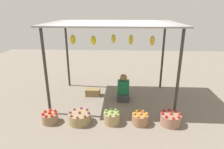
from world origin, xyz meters
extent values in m
plane|color=gray|center=(0.00, 0.00, 0.00)|extent=(14.00, 14.00, 0.00)
cylinder|color=#38332D|center=(-1.58, -0.97, 1.09)|extent=(0.07, 0.07, 2.19)
cylinder|color=#38332D|center=(1.58, -0.97, 1.09)|extent=(0.07, 0.07, 2.19)
cylinder|color=#38332D|center=(-1.58, 0.97, 1.09)|extent=(0.07, 0.07, 2.19)
cylinder|color=#38332D|center=(1.58, 0.97, 1.09)|extent=(0.07, 0.07, 2.19)
cube|color=gray|center=(0.00, 0.00, 2.21)|extent=(3.47, 2.23, 0.04)
ellipsoid|color=yellow|center=(-1.12, 0.04, 1.76)|extent=(0.15, 0.15, 0.27)
ellipsoid|color=yellow|center=(-0.53, -0.08, 1.76)|extent=(0.15, 0.15, 0.25)
ellipsoid|color=yellow|center=(0.00, 0.26, 1.76)|extent=(0.13, 0.13, 0.25)
ellipsoid|color=yellow|center=(0.49, 0.08, 1.76)|extent=(0.12, 0.12, 0.28)
ellipsoid|color=yellow|center=(1.06, -0.04, 1.76)|extent=(0.14, 0.14, 0.26)
cube|color=#3B3C41|center=(0.31, -0.05, 0.09)|extent=(0.36, 0.44, 0.18)
cube|color=#1A6D3E|center=(0.31, 0.00, 0.38)|extent=(0.34, 0.22, 0.40)
sphere|color=olive|center=(0.31, 0.00, 0.67)|extent=(0.21, 0.21, 0.21)
cylinder|color=#8E6D4F|center=(-1.44, -1.37, 0.11)|extent=(0.38, 0.38, 0.23)
sphere|color=red|center=(-1.44, -1.37, 0.25)|extent=(0.07, 0.07, 0.07)
sphere|color=red|center=(-1.29, -1.37, 0.25)|extent=(0.07, 0.07, 0.07)
sphere|color=red|center=(-1.35, -1.26, 0.25)|extent=(0.07, 0.07, 0.07)
sphere|color=red|center=(-1.47, -1.23, 0.25)|extent=(0.07, 0.07, 0.07)
sphere|color=red|center=(-1.57, -1.31, 0.25)|extent=(0.07, 0.07, 0.07)
sphere|color=red|center=(-1.57, -1.44, 0.25)|extent=(0.07, 0.07, 0.07)
sphere|color=red|center=(-1.47, -1.52, 0.25)|extent=(0.07, 0.07, 0.07)
sphere|color=red|center=(-1.35, -1.49, 0.25)|extent=(0.07, 0.07, 0.07)
cylinder|color=#957C4F|center=(-0.73, -1.35, 0.12)|extent=(0.52, 0.52, 0.25)
sphere|color=#803C78|center=(-0.73, -1.35, 0.27)|extent=(0.06, 0.06, 0.06)
sphere|color=#7B316E|center=(-0.51, -1.35, 0.27)|extent=(0.06, 0.06, 0.06)
sphere|color=#85347A|center=(-0.57, -1.19, 0.27)|extent=(0.06, 0.06, 0.06)
sphere|color=#87386C|center=(-0.73, -1.13, 0.27)|extent=(0.06, 0.06, 0.06)
sphere|color=#7A3E78|center=(-0.89, -1.19, 0.27)|extent=(0.06, 0.06, 0.06)
sphere|color=#77386C|center=(-0.95, -1.35, 0.27)|extent=(0.06, 0.06, 0.06)
sphere|color=#813A6B|center=(-0.89, -1.50, 0.27)|extent=(0.06, 0.06, 0.06)
sphere|color=#873C6A|center=(-0.73, -1.57, 0.27)|extent=(0.06, 0.06, 0.06)
sphere|color=#814077|center=(-0.57, -1.50, 0.27)|extent=(0.06, 0.06, 0.06)
cylinder|color=#A38759|center=(0.03, -1.33, 0.14)|extent=(0.38, 0.38, 0.27)
sphere|color=#70B446|center=(0.03, -1.33, 0.30)|extent=(0.07, 0.07, 0.07)
sphere|color=#6AB541|center=(0.18, -1.33, 0.29)|extent=(0.07, 0.07, 0.07)
sphere|color=#67AC46|center=(0.13, -1.21, 0.29)|extent=(0.07, 0.07, 0.07)
sphere|color=#68B24E|center=(0.00, -1.18, 0.29)|extent=(0.07, 0.07, 0.07)
sphere|color=#69AF45|center=(-0.10, -1.26, 0.29)|extent=(0.07, 0.07, 0.07)
sphere|color=#69B050|center=(-0.10, -1.39, 0.29)|extent=(0.07, 0.07, 0.07)
sphere|color=#70AC48|center=(0.00, -1.47, 0.29)|extent=(0.07, 0.07, 0.07)
sphere|color=#61B14D|center=(0.13, -1.44, 0.29)|extent=(0.07, 0.07, 0.07)
cylinder|color=#9C6D4C|center=(0.70, -1.32, 0.12)|extent=(0.38, 0.38, 0.24)
sphere|color=orange|center=(0.70, -1.32, 0.28)|extent=(0.08, 0.08, 0.08)
sphere|color=orange|center=(0.85, -1.32, 0.27)|extent=(0.08, 0.08, 0.08)
sphere|color=orange|center=(0.78, -1.20, 0.27)|extent=(0.08, 0.08, 0.08)
sphere|color=orange|center=(0.63, -1.20, 0.27)|extent=(0.08, 0.08, 0.08)
sphere|color=orange|center=(0.56, -1.32, 0.27)|extent=(0.08, 0.08, 0.08)
sphere|color=orange|center=(0.63, -1.45, 0.27)|extent=(0.08, 0.08, 0.08)
sphere|color=orange|center=(0.78, -1.45, 0.27)|extent=(0.08, 0.08, 0.08)
cylinder|color=#9C6C56|center=(1.41, -1.30, 0.13)|extent=(0.47, 0.47, 0.26)
sphere|color=red|center=(1.41, -1.30, 0.28)|extent=(0.07, 0.07, 0.07)
sphere|color=#AE2119|center=(1.61, -1.30, 0.28)|extent=(0.07, 0.07, 0.07)
sphere|color=red|center=(1.55, -1.17, 0.28)|extent=(0.07, 0.07, 0.07)
sphere|color=#AC1C1D|center=(1.41, -1.11, 0.28)|extent=(0.07, 0.07, 0.07)
sphere|color=red|center=(1.27, -1.17, 0.28)|extent=(0.07, 0.07, 0.07)
sphere|color=red|center=(1.22, -1.30, 0.28)|extent=(0.07, 0.07, 0.07)
sphere|color=#AB152A|center=(1.27, -1.44, 0.28)|extent=(0.07, 0.07, 0.07)
sphere|color=#A92719|center=(1.41, -1.50, 0.28)|extent=(0.07, 0.07, 0.07)
sphere|color=red|center=(1.55, -1.44, 0.28)|extent=(0.07, 0.07, 0.07)
cube|color=olive|center=(-0.64, 0.18, 0.11)|extent=(0.44, 0.27, 0.22)
camera|label=1|loc=(0.26, -5.34, 2.61)|focal=31.23mm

